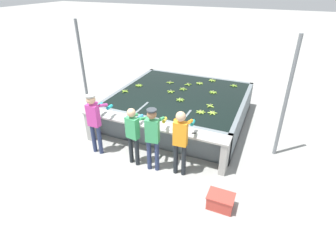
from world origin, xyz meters
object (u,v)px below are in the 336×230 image
at_px(banana_bunch_floating_0, 210,106).
at_px(banana_bunch_floating_7, 125,91).
at_px(banana_bunch_floating_9, 212,113).
at_px(support_post_right, 286,100).
at_px(banana_bunch_floating_2, 201,112).
at_px(banana_bunch_floating_3, 188,84).
at_px(banana_bunch_ledge_0, 134,119).
at_px(knife_0, 197,133).
at_px(worker_1, 134,131).
at_px(banana_bunch_floating_1, 170,82).
at_px(banana_bunch_floating_13, 234,86).
at_px(worker_2, 153,134).
at_px(banana_bunch_floating_11, 171,92).
at_px(banana_bunch_floating_4, 212,80).
at_px(worker_3, 181,137).
at_px(banana_bunch_floating_5, 183,89).
at_px(banana_bunch_floating_8, 200,83).
at_px(crate, 220,201).
at_px(support_post_left, 83,71).
at_px(worker_0, 94,118).
at_px(banana_bunch_floating_12, 213,92).
at_px(banana_bunch_floating_6, 139,85).
at_px(banana_bunch_floating_10, 180,100).

relative_size(banana_bunch_floating_0, banana_bunch_floating_7, 0.97).
bearing_deg(banana_bunch_floating_9, support_post_right, 2.87).
height_order(banana_bunch_floating_2, banana_bunch_floating_3, same).
bearing_deg(banana_bunch_floating_9, banana_bunch_floating_2, -166.07).
distance_m(banana_bunch_floating_9, banana_bunch_ledge_0, 2.18).
xyz_separation_m(banana_bunch_floating_2, knife_0, (0.24, -1.11, -0.01)).
distance_m(worker_1, banana_bunch_floating_1, 3.52).
xyz_separation_m(worker_1, banana_bunch_floating_13, (1.68, 4.07, -0.01)).
bearing_deg(banana_bunch_floating_1, banana_bunch_floating_0, -35.73).
relative_size(worker_2, banana_bunch_floating_13, 6.08).
distance_m(banana_bunch_floating_11, banana_bunch_ledge_0, 2.16).
height_order(banana_bunch_floating_11, banana_bunch_ledge_0, banana_bunch_ledge_0).
bearing_deg(banana_bunch_floating_13, banana_bunch_floating_4, 165.05).
xyz_separation_m(worker_3, knife_0, (0.24, 0.48, -0.10)).
relative_size(banana_bunch_floating_5, support_post_right, 0.09).
bearing_deg(banana_bunch_floating_8, banana_bunch_floating_11, -120.21).
bearing_deg(banana_bunch_floating_8, banana_bunch_floating_2, -72.06).
relative_size(worker_2, crate, 3.05).
distance_m(banana_bunch_floating_4, knife_0, 3.78).
distance_m(banana_bunch_floating_4, banana_bunch_ledge_0, 3.91).
bearing_deg(crate, worker_2, 162.01).
xyz_separation_m(banana_bunch_floating_11, support_post_left, (-2.66, -0.99, 0.67)).
bearing_deg(support_post_right, worker_2, -145.90).
bearing_deg(banana_bunch_floating_4, worker_0, -115.28).
relative_size(banana_bunch_floating_12, support_post_left, 0.09).
bearing_deg(worker_0, banana_bunch_floating_9, 32.73).
height_order(banana_bunch_floating_4, banana_bunch_floating_6, same).
height_order(banana_bunch_floating_1, banana_bunch_floating_7, same).
relative_size(banana_bunch_floating_11, knife_0, 0.84).
xyz_separation_m(banana_bunch_floating_3, banana_bunch_floating_10, (0.21, -1.33, -0.00)).
height_order(worker_1, support_post_left, support_post_left).
xyz_separation_m(banana_bunch_floating_2, banana_bunch_floating_9, (0.31, 0.08, 0.00)).
bearing_deg(support_post_left, banana_bunch_floating_8, 32.44).
relative_size(banana_bunch_floating_3, banana_bunch_floating_11, 0.90).
xyz_separation_m(banana_bunch_floating_1, banana_bunch_floating_2, (1.70, -1.81, -0.00)).
bearing_deg(banana_bunch_floating_1, worker_3, -63.56).
bearing_deg(support_post_left, banana_bunch_floating_5, 24.62).
distance_m(banana_bunch_floating_5, support_post_right, 3.44).
xyz_separation_m(worker_0, worker_3, (2.37, 0.05, -0.02)).
height_order(banana_bunch_floating_1, banana_bunch_floating_6, same).
distance_m(worker_0, banana_bunch_floating_11, 2.88).
bearing_deg(banana_bunch_ledge_0, banana_bunch_floating_5, 79.50).
xyz_separation_m(worker_0, banana_bunch_floating_3, (1.34, 3.53, -0.11)).
relative_size(worker_1, banana_bunch_floating_8, 5.60).
bearing_deg(banana_bunch_floating_9, banana_bunch_floating_7, 172.75).
xyz_separation_m(banana_bunch_floating_0, banana_bunch_floating_3, (-1.17, 1.39, 0.00)).
bearing_deg(banana_bunch_floating_7, banana_bunch_floating_6, 75.57).
height_order(worker_0, banana_bunch_floating_13, worker_0).
height_order(worker_2, support_post_left, support_post_left).
bearing_deg(worker_3, worker_1, -176.36).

